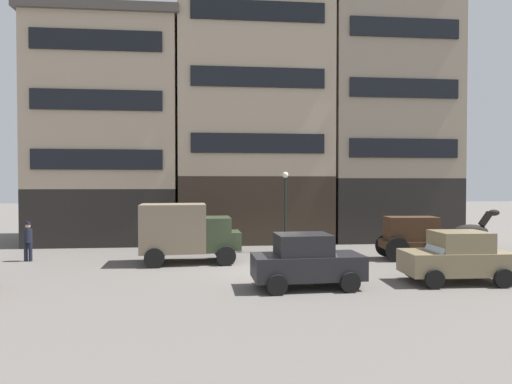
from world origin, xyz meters
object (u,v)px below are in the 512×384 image
sedan_parked_curb (457,257)px  fire_hydrant_curbside (463,240)px  draft_horse (472,231)px  sedan_light (306,261)px  streetlamp_curbside (285,200)px  delivery_truck_near (187,231)px  cargo_wagon (412,235)px  pedestrian_officer (28,240)px

sedan_parked_curb → fire_hydrant_curbside: size_ratio=4.52×
draft_horse → sedan_light: draft_horse is taller
fire_hydrant_curbside → sedan_parked_curb: bearing=-122.9°
streetlamp_curbside → delivery_truck_near: bearing=-152.1°
sedan_parked_curb → cargo_wagon: bearing=83.1°
cargo_wagon → sedan_parked_curb: size_ratio=0.79×
delivery_truck_near → sedan_parked_curb: delivery_truck_near is taller
draft_horse → fire_hydrant_curbside: 3.35m
cargo_wagon → draft_horse: draft_horse is taller
draft_horse → delivery_truck_near: bearing=179.6°
streetlamp_curbside → fire_hydrant_curbside: 10.10m
cargo_wagon → sedan_light: 7.70m
sedan_light → streetlamp_curbside: (0.50, 7.45, 1.76)m
delivery_truck_near → sedan_light: bearing=-48.4°
draft_horse → pedestrian_officer: bearing=176.8°
sedan_light → draft_horse: bearing=28.1°
draft_horse → fire_hydrant_curbside: draft_horse is taller
cargo_wagon → streetlamp_curbside: (-5.53, 2.66, 1.52)m
sedan_light → streetlamp_curbside: bearing=86.2°
draft_horse → sedan_light: bearing=-151.9°
draft_horse → streetlamp_curbside: streetlamp_curbside is taller
cargo_wagon → sedan_light: bearing=-141.5°
delivery_truck_near → streetlamp_curbside: bearing=27.9°
sedan_light → fire_hydrant_curbside: size_ratio=4.54×
sedan_parked_curb → streetlamp_curbside: size_ratio=0.91×
pedestrian_officer → fire_hydrant_curbside: size_ratio=2.16×
sedan_light → sedan_parked_curb: bearing=2.0°
sedan_parked_curb → streetlamp_curbside: bearing=124.5°
draft_horse → pedestrian_officer: size_ratio=1.31×
draft_horse → pedestrian_officer: draft_horse is taller
cargo_wagon → pedestrian_officer: 17.59m
delivery_truck_near → fire_hydrant_curbside: delivery_truck_near is taller
sedan_parked_curb → fire_hydrant_curbside: 8.98m
pedestrian_officer → sedan_light: bearing=-27.2°
draft_horse → delivery_truck_near: size_ratio=0.53×
delivery_truck_near → fire_hydrant_curbside: (14.68, 2.84, -1.00)m
draft_horse → sedan_light: size_ratio=0.62×
streetlamp_curbside → fire_hydrant_curbside: bearing=1.6°
sedan_light → sedan_parked_curb: same height
cargo_wagon → delivery_truck_near: delivery_truck_near is taller
delivery_truck_near → sedan_light: 6.55m
cargo_wagon → sedan_light: cargo_wagon is taller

